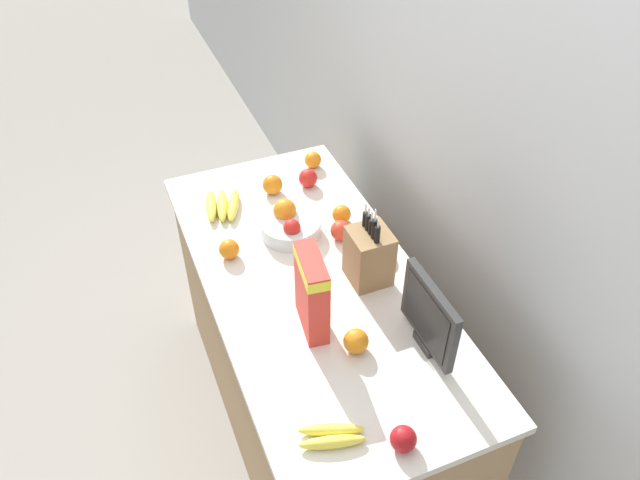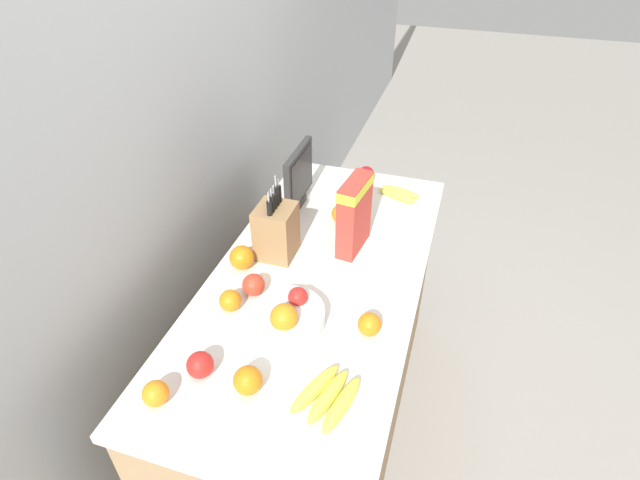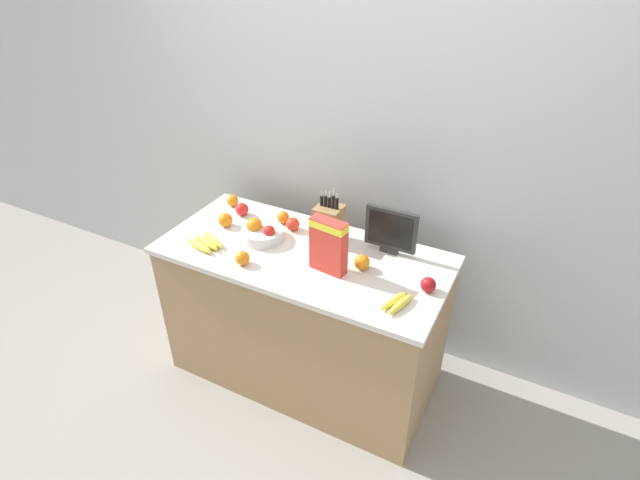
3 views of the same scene
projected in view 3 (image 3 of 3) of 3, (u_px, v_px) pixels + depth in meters
ground_plane at (305, 371)px, 3.00m from camera, size 14.00×14.00×0.00m
wall_back at (351, 135)px, 2.72m from camera, size 9.00×0.06×2.60m
counter at (304, 316)px, 2.77m from camera, size 1.49×0.69×0.86m
knife_block at (329, 223)px, 2.59m from camera, size 0.13×0.13×0.31m
small_monitor at (391, 230)px, 2.47m from camera, size 0.27×0.03×0.25m
cereal_box at (328, 244)px, 2.33m from camera, size 0.19×0.09×0.28m
fruit_bowl at (262, 233)px, 2.62m from camera, size 0.22×0.22×0.12m
banana_bunch_left at (206, 243)px, 2.58m from camera, size 0.22×0.17×0.04m
banana_bunch_right at (397, 302)px, 2.18m from camera, size 0.12×0.19×0.03m
apple_rightmost at (428, 285)px, 2.25m from camera, size 0.07×0.07×0.07m
apple_near_bananas at (293, 224)px, 2.70m from camera, size 0.07×0.07×0.07m
apple_rear at (242, 209)px, 2.84m from camera, size 0.07×0.07×0.07m
orange_by_cereal at (242, 258)px, 2.43m from camera, size 0.07×0.07×0.07m
orange_front_right at (225, 220)px, 2.74m from camera, size 0.08×0.08×0.08m
orange_front_left at (283, 217)px, 2.77m from camera, size 0.07×0.07×0.07m
orange_mid_left at (319, 220)px, 2.73m from camera, size 0.08×0.08×0.08m
orange_front_center at (362, 262)px, 2.40m from camera, size 0.08×0.08×0.08m
orange_near_bowl at (233, 201)px, 2.94m from camera, size 0.07×0.07×0.07m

